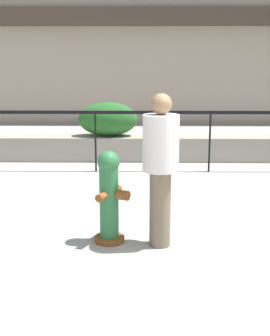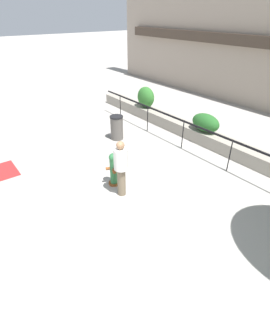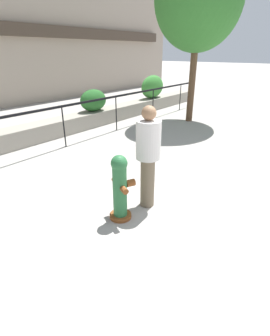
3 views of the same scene
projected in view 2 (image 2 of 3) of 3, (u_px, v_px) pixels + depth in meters
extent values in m
plane|color=#9E9991|center=(104.00, 234.00, 6.44)|extent=(120.00, 120.00, 0.00)
cube|color=gray|center=(247.00, 155.00, 9.40)|extent=(18.00, 0.70, 0.50)
cube|color=black|center=(233.00, 141.00, 8.39)|extent=(15.00, 0.05, 0.06)
cylinder|color=black|center=(120.00, 107.00, 13.06)|extent=(0.04, 0.04, 1.15)
cylinder|color=black|center=(148.00, 119.00, 11.59)|extent=(0.04, 0.04, 1.15)
cylinder|color=black|center=(183.00, 135.00, 10.13)|extent=(0.04, 0.04, 1.15)
cylinder|color=black|center=(230.00, 156.00, 8.67)|extent=(0.04, 0.04, 1.15)
ellipsoid|color=#2D6B28|center=(146.00, 97.00, 12.96)|extent=(1.01, 0.69, 1.01)
ellipsoid|color=#235B23|center=(206.00, 123.00, 10.45)|extent=(1.24, 0.70, 0.71)
cylinder|color=brown|center=(114.00, 183.00, 8.26)|extent=(0.47, 0.47, 0.06)
cylinder|color=#286638|center=(114.00, 171.00, 8.03)|extent=(0.29, 0.29, 0.85)
sphere|color=#286638|center=(113.00, 157.00, 7.78)|extent=(0.25, 0.25, 0.25)
cylinder|color=brown|center=(114.00, 171.00, 7.82)|extent=(0.17, 0.16, 0.11)
cylinder|color=brown|center=(108.00, 169.00, 7.94)|extent=(0.14, 0.15, 0.09)
cylinder|color=brown|center=(119.00, 167.00, 8.00)|extent=(0.14, 0.15, 0.09)
cylinder|color=brown|center=(121.00, 182.00, 7.60)|extent=(0.28, 0.28, 0.88)
cylinder|color=silver|center=(121.00, 159.00, 7.21)|extent=(0.46, 0.46, 0.62)
sphere|color=#8C6647|center=(120.00, 145.00, 6.99)|extent=(0.23, 0.23, 0.23)
cylinder|color=#56514C|center=(117.00, 128.00, 10.93)|extent=(0.52, 0.52, 0.95)
cylinder|color=black|center=(116.00, 117.00, 10.67)|extent=(0.55, 0.55, 0.06)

